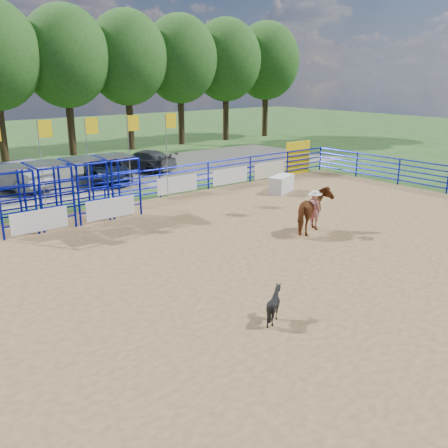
{
  "coord_description": "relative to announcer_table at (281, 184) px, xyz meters",
  "views": [
    {
      "loc": [
        -9.71,
        -11.13,
        5.97
      ],
      "look_at": [
        -0.07,
        1.0,
        1.3
      ],
      "focal_mm": 40.0,
      "sensor_mm": 36.0,
      "label": 1
    }
  ],
  "objects": [
    {
      "name": "announcer_table",
      "position": [
        0.0,
        0.0,
        0.0
      ],
      "size": [
        1.79,
        1.3,
        0.87
      ],
      "primitive_type": "cube",
      "rotation": [
        0.0,
        0.0,
        0.37
      ],
      "color": "silver",
      "rests_on": "arena_dirt"
    },
    {
      "name": "car_b",
      "position": [
        -10.72,
        9.37,
        0.35
      ],
      "size": [
        3.14,
        5.12,
        1.59
      ],
      "primitive_type": "imported",
      "rotation": [
        0.0,
        0.0,
        3.47
      ],
      "color": "gray",
      "rests_on": "gravel_strip"
    },
    {
      "name": "arena_dirt",
      "position": [
        -8.56,
        -7.03,
        -0.44
      ],
      "size": [
        30.0,
        20.0,
        0.02
      ],
      "primitive_type": "cube",
      "color": "olive",
      "rests_on": "ground"
    },
    {
      "name": "horse_and_rider",
      "position": [
        -3.99,
        -5.79,
        0.48
      ],
      "size": [
        2.24,
        1.6,
        2.29
      ],
      "color": "brown",
      "rests_on": "arena_dirt"
    },
    {
      "name": "calf",
      "position": [
        -10.24,
        -10.08,
        -0.0
      ],
      "size": [
        0.9,
        0.83,
        0.87
      ],
      "primitive_type": "imported",
      "rotation": [
        0.0,
        0.0,
        1.39
      ],
      "color": "black",
      "rests_on": "arena_dirt"
    },
    {
      "name": "car_c",
      "position": [
        -5.88,
        8.29,
        0.26
      ],
      "size": [
        3.83,
        5.54,
        1.41
      ],
      "primitive_type": "imported",
      "rotation": [
        0.0,
        0.0,
        -0.33
      ],
      "color": "black",
      "rests_on": "gravel_strip"
    },
    {
      "name": "car_d",
      "position": [
        -2.54,
        9.87,
        0.21
      ],
      "size": [
        3.09,
        4.85,
        1.31
      ],
      "primitive_type": "imported",
      "rotation": [
        0.0,
        0.0,
        3.44
      ],
      "color": "#525355",
      "rests_on": "gravel_strip"
    },
    {
      "name": "perimeter_fence",
      "position": [
        -8.56,
        -7.03,
        0.3
      ],
      "size": [
        30.1,
        20.1,
        1.5
      ],
      "color": "#060E94",
      "rests_on": "ground"
    },
    {
      "name": "ground",
      "position": [
        -8.56,
        -7.03,
        -0.45
      ],
      "size": [
        120.0,
        120.0,
        0.0
      ],
      "primitive_type": "plane",
      "color": "#345923",
      "rests_on": "ground"
    },
    {
      "name": "gravel_strip",
      "position": [
        -8.56,
        9.97,
        -0.45
      ],
      "size": [
        40.0,
        10.0,
        0.01
      ],
      "primitive_type": "cube",
      "color": "gray",
      "rests_on": "ground"
    },
    {
      "name": "chute_assembly",
      "position": [
        -10.46,
        1.81,
        0.81
      ],
      "size": [
        19.32,
        2.41,
        4.2
      ],
      "color": "#060E94",
      "rests_on": "ground"
    }
  ]
}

